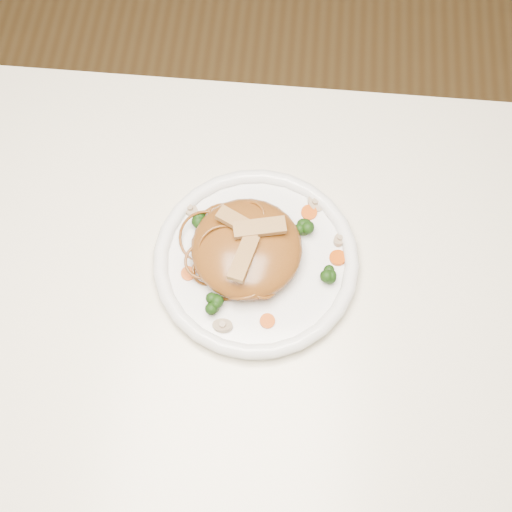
{
  "coord_description": "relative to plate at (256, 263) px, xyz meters",
  "views": [
    {
      "loc": [
        0.09,
        -0.27,
        1.61
      ],
      "look_at": [
        0.06,
        0.1,
        0.78
      ],
      "focal_mm": 48.36,
      "sensor_mm": 36.0,
      "label": 1
    }
  ],
  "objects": [
    {
      "name": "noodle_mound",
      "position": [
        -0.01,
        0.0,
        0.03
      ],
      "size": [
        0.16,
        0.16,
        0.05
      ],
      "primitive_type": "ellipsoid",
      "rotation": [
        0.0,
        0.0,
        -0.09
      ],
      "color": "brown",
      "rests_on": "plate"
    },
    {
      "name": "mushroom_0",
      "position": [
        -0.03,
        -0.1,
        0.01
      ],
      "size": [
        0.03,
        0.03,
        0.01
      ],
      "primitive_type": "cylinder",
      "rotation": [
        0.0,
        0.0,
        -0.06
      ],
      "color": "#C5B293",
      "rests_on": "plate"
    },
    {
      "name": "mushroom_3",
      "position": [
        0.07,
        0.09,
        0.01
      ],
      "size": [
        0.04,
        0.04,
        0.01
      ],
      "primitive_type": "cylinder",
      "rotation": [
        0.0,
        0.0,
        2.14
      ],
      "color": "#C5B293",
      "rests_on": "plate"
    },
    {
      "name": "carrot_0",
      "position": [
        0.07,
        0.08,
        0.01
      ],
      "size": [
        0.03,
        0.03,
        0.0
      ],
      "primitive_type": "cylinder",
      "rotation": [
        0.0,
        0.0,
        -0.24
      ],
      "color": "#CD4807",
      "rests_on": "plate"
    },
    {
      "name": "broccoli_0",
      "position": [
        0.06,
        0.05,
        0.02
      ],
      "size": [
        0.03,
        0.03,
        0.03
      ],
      "primitive_type": null,
      "rotation": [
        0.0,
        0.0,
        0.12
      ],
      "color": "#18390C",
      "rests_on": "plate"
    },
    {
      "name": "mushroom_1",
      "position": [
        0.11,
        0.04,
        0.01
      ],
      "size": [
        0.03,
        0.03,
        0.01
      ],
      "primitive_type": "cylinder",
      "rotation": [
        0.0,
        0.0,
        1.18
      ],
      "color": "#C5B293",
      "rests_on": "plate"
    },
    {
      "name": "carrot_2",
      "position": [
        0.11,
        0.01,
        0.01
      ],
      "size": [
        0.03,
        0.03,
        0.0
      ],
      "primitive_type": "cylinder",
      "rotation": [
        0.0,
        0.0,
        -0.22
      ],
      "color": "#CD4807",
      "rests_on": "plate"
    },
    {
      "name": "ground",
      "position": [
        -0.06,
        -0.1,
        -0.76
      ],
      "size": [
        4.0,
        4.0,
        0.0
      ],
      "primitive_type": "plane",
      "color": "brown",
      "rests_on": "ground"
    },
    {
      "name": "carrot_3",
      "position": [
        -0.04,
        0.08,
        0.01
      ],
      "size": [
        0.02,
        0.02,
        0.0
      ],
      "primitive_type": "cylinder",
      "rotation": [
        0.0,
        0.0,
        -0.35
      ],
      "color": "#CD4807",
      "rests_on": "plate"
    },
    {
      "name": "chicken_b",
      "position": [
        -0.02,
        0.02,
        0.07
      ],
      "size": [
        0.06,
        0.04,
        0.01
      ],
      "primitive_type": "cube",
      "rotation": [
        0.0,
        0.0,
        2.7
      ],
      "color": "tan",
      "rests_on": "noodle_mound"
    },
    {
      "name": "plate",
      "position": [
        0.0,
        0.0,
        0.0
      ],
      "size": [
        0.28,
        0.28,
        0.02
      ],
      "primitive_type": "cylinder",
      "rotation": [
        0.0,
        0.0,
        -0.04
      ],
      "color": "white",
      "rests_on": "table"
    },
    {
      "name": "carrot_1",
      "position": [
        -0.09,
        -0.03,
        0.01
      ],
      "size": [
        0.02,
        0.02,
        0.0
      ],
      "primitive_type": "cylinder",
      "rotation": [
        0.0,
        0.0,
        -0.1
      ],
      "color": "#CD4807",
      "rests_on": "plate"
    },
    {
      "name": "mushroom_2",
      "position": [
        -0.1,
        0.07,
        0.01
      ],
      "size": [
        0.03,
        0.03,
        0.01
      ],
      "primitive_type": "cylinder",
      "rotation": [
        0.0,
        0.0,
        -0.71
      ],
      "color": "#C5B293",
      "rests_on": "plate"
    },
    {
      "name": "broccoli_3",
      "position": [
        0.1,
        -0.02,
        0.02
      ],
      "size": [
        0.03,
        0.03,
        0.03
      ],
      "primitive_type": null,
      "rotation": [
        0.0,
        0.0,
        0.16
      ],
      "color": "#18390C",
      "rests_on": "plate"
    },
    {
      "name": "chicken_a",
      "position": [
        0.0,
        0.02,
        0.07
      ],
      "size": [
        0.07,
        0.04,
        0.01
      ],
      "primitive_type": "cube",
      "rotation": [
        0.0,
        0.0,
        0.23
      ],
      "color": "tan",
      "rests_on": "noodle_mound"
    },
    {
      "name": "broccoli_1",
      "position": [
        -0.08,
        0.05,
        0.02
      ],
      "size": [
        0.03,
        0.03,
        0.03
      ],
      "primitive_type": null,
      "rotation": [
        0.0,
        0.0,
        -0.28
      ],
      "color": "#18390C",
      "rests_on": "plate"
    },
    {
      "name": "table",
      "position": [
        -0.06,
        -0.1,
        -0.11
      ],
      "size": [
        1.2,
        0.8,
        0.75
      ],
      "color": "#EEE6CA",
      "rests_on": "ground"
    },
    {
      "name": "broccoli_2",
      "position": [
        -0.05,
        -0.07,
        0.02
      ],
      "size": [
        0.04,
        0.04,
        0.03
      ],
      "primitive_type": null,
      "rotation": [
        0.0,
        0.0,
        0.24
      ],
      "color": "#18390C",
      "rests_on": "plate"
    },
    {
      "name": "carrot_4",
      "position": [
        0.02,
        -0.08,
        0.01
      ],
      "size": [
        0.02,
        0.02,
        0.0
      ],
      "primitive_type": "cylinder",
      "rotation": [
        0.0,
        0.0,
        0.31
      ],
      "color": "#CD4807",
      "rests_on": "plate"
    },
    {
      "name": "chicken_c",
      "position": [
        -0.01,
        -0.02,
        0.07
      ],
      "size": [
        0.04,
        0.07,
        0.01
      ],
      "primitive_type": "cube",
      "rotation": [
        0.0,
        0.0,
        4.46
      ],
      "color": "tan",
      "rests_on": "noodle_mound"
    }
  ]
}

